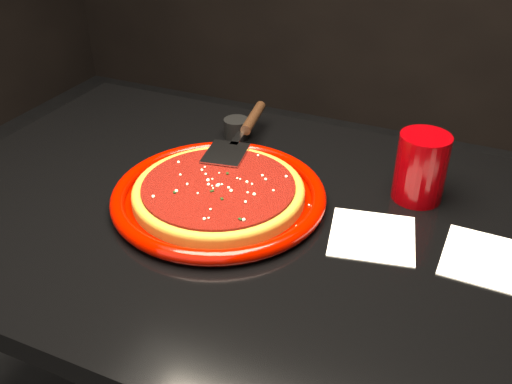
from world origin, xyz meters
TOP-DOWN VIEW (x-y plane):
  - table at (0.00, 0.00)m, footprint 1.20×0.80m
  - plate at (-0.05, 0.01)m, footprint 0.45×0.45m
  - pizza_crust at (-0.05, 0.01)m, footprint 0.36×0.36m
  - pizza_crust_rim at (-0.05, 0.01)m, footprint 0.36×0.36m
  - pizza_sauce at (-0.05, 0.01)m, footprint 0.32×0.32m
  - parmesan_dusting at (-0.05, 0.01)m, footprint 0.27×0.27m
  - basil_flecks at (-0.05, 0.01)m, footprint 0.24×0.24m
  - pizza_server at (-0.09, 0.19)m, footprint 0.14×0.33m
  - cup at (0.27, 0.17)m, footprint 0.10×0.10m
  - napkin_a at (0.23, 0.02)m, footprint 0.16×0.16m
  - napkin_b at (0.41, 0.03)m, footprint 0.13×0.14m
  - ramekin at (-0.14, 0.26)m, footprint 0.06×0.06m

SIDE VIEW (x-z plane):
  - table at x=0.00m, z-range 0.00..0.75m
  - napkin_a at x=0.23m, z-range 0.75..0.75m
  - napkin_b at x=0.41m, z-range 0.75..0.75m
  - plate at x=-0.05m, z-range 0.75..0.78m
  - pizza_crust at x=-0.05m, z-range 0.76..0.78m
  - ramekin at x=-0.14m, z-range 0.75..0.79m
  - pizza_crust_rim at x=-0.05m, z-range 0.77..0.79m
  - pizza_sauce at x=-0.05m, z-range 0.78..0.79m
  - basil_flecks at x=-0.05m, z-range 0.79..0.79m
  - parmesan_dusting at x=-0.05m, z-range 0.79..0.79m
  - pizza_server at x=-0.09m, z-range 0.79..0.81m
  - cup at x=0.27m, z-range 0.75..0.88m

